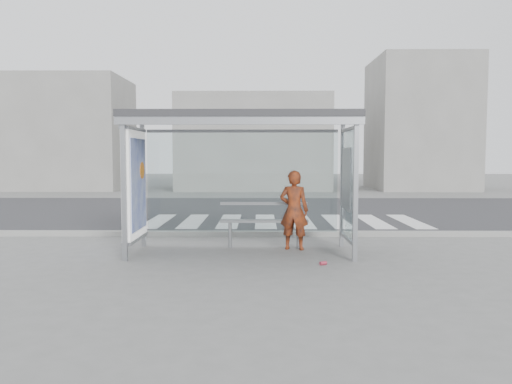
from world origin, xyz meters
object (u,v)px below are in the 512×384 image
(person, at_px, (294,210))
(bench, at_px, (264,221))
(soda_can, at_px, (323,263))
(bus_shelter, at_px, (221,148))

(person, relative_size, bench, 0.88)
(bench, xyz_separation_m, soda_can, (0.98, -1.60, -0.50))
(soda_can, bearing_deg, bus_shelter, 148.95)
(person, bearing_deg, bus_shelter, 27.46)
(person, xyz_separation_m, bench, (-0.58, 0.20, -0.24))
(bus_shelter, height_order, person, bus_shelter)
(bus_shelter, bearing_deg, person, 12.93)
(soda_can, bearing_deg, bench, 121.54)
(bus_shelter, relative_size, person, 2.74)
(bench, bearing_deg, bus_shelter, -147.04)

